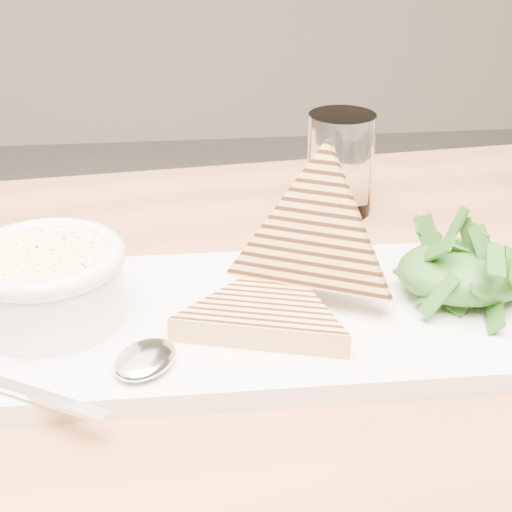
{
  "coord_description": "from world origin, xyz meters",
  "views": [
    {
      "loc": [
        -0.01,
        -0.22,
        1.08
      ],
      "look_at": [
        0.04,
        0.3,
        0.82
      ],
      "focal_mm": 55.0,
      "sensor_mm": 36.0,
      "label": 1
    }
  ],
  "objects": [
    {
      "name": "platter",
      "position": [
        0.04,
        0.28,
        0.78
      ],
      "size": [
        0.43,
        0.2,
        0.02
      ],
      "primitive_type": "cube",
      "rotation": [
        0.0,
        0.0,
        0.0
      ],
      "color": "white",
      "rests_on": "table_top"
    },
    {
      "name": "sandwich_lean",
      "position": [
        0.09,
        0.3,
        0.83
      ],
      "size": [
        0.19,
        0.18,
        0.17
      ],
      "primitive_type": null,
      "rotation": [
        1.14,
        0.0,
        -0.45
      ],
      "color": "tan",
      "rests_on": "sandwich_flat"
    },
    {
      "name": "spoon_handle",
      "position": [
        -0.11,
        0.19,
        0.79
      ],
      "size": [
        0.11,
        0.07,
        0.0
      ],
      "primitive_type": "cube",
      "rotation": [
        0.0,
        0.0,
        -0.54
      ],
      "color": "silver",
      "rests_on": "platter"
    },
    {
      "name": "spoon_bowl",
      "position": [
        -0.04,
        0.21,
        0.79
      ],
      "size": [
        0.06,
        0.06,
        0.01
      ],
      "primitive_type": "ellipsoid",
      "rotation": [
        0.0,
        0.0,
        -0.54
      ],
      "color": "silver",
      "rests_on": "platter"
    },
    {
      "name": "arugula_pile",
      "position": [
        0.2,
        0.28,
        0.81
      ],
      "size": [
        0.11,
        0.1,
        0.05
      ],
      "primitive_type": null,
      "color": "#346920",
      "rests_on": "platter"
    },
    {
      "name": "sandwich_flat",
      "position": [
        0.05,
        0.26,
        0.79
      ],
      "size": [
        0.18,
        0.18,
        0.02
      ],
      "primitive_type": null,
      "rotation": [
        0.0,
        0.0,
        -0.28
      ],
      "color": "tan",
      "rests_on": "platter"
    },
    {
      "name": "bowl_rim",
      "position": [
        -0.11,
        0.28,
        0.83
      ],
      "size": [
        0.11,
        0.11,
        0.01
      ],
      "primitive_type": "torus",
      "color": "white",
      "rests_on": "soup_bowl"
    },
    {
      "name": "table_top",
      "position": [
        0.15,
        0.22,
        0.75
      ],
      "size": [
        1.3,
        0.94,
        0.04
      ],
      "primitive_type": "cube",
      "rotation": [
        0.0,
        0.0,
        0.1
      ],
      "color": "#A96B3F",
      "rests_on": "ground"
    },
    {
      "name": "soup_bowl",
      "position": [
        -0.11,
        0.28,
        0.8
      ],
      "size": [
        0.11,
        0.11,
        0.04
      ],
      "primitive_type": "cylinder",
      "color": "white",
      "rests_on": "platter"
    },
    {
      "name": "soup",
      "position": [
        -0.11,
        0.28,
        0.83
      ],
      "size": [
        0.09,
        0.09,
        0.01
      ],
      "primitive_type": "cylinder",
      "color": "#F6EBA6",
      "rests_on": "soup_bowl"
    },
    {
      "name": "salad_base",
      "position": [
        0.2,
        0.28,
        0.8
      ],
      "size": [
        0.1,
        0.08,
        0.04
      ],
      "primitive_type": "ellipsoid",
      "color": "#153D14",
      "rests_on": "platter"
    },
    {
      "name": "glass_near",
      "position": [
        0.15,
        0.49,
        0.82
      ],
      "size": [
        0.06,
        0.06,
        0.1
      ],
      "primitive_type": "cylinder",
      "color": "white",
      "rests_on": "table_top"
    }
  ]
}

